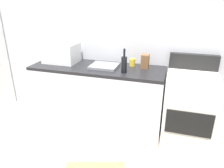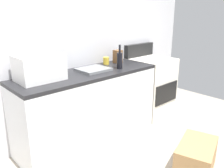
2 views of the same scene
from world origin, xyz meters
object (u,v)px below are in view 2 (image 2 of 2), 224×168
Objects in this scene: stove_oven at (150,86)px; knife_block at (118,57)px; cardboard_box_large at (196,157)px; microwave at (39,67)px; wine_bottle at (120,60)px; coffee_mug at (106,61)px.

knife_block is at bearing 168.55° from stove_oven.
stove_oven reaches higher than cardboard_box_large.
knife_block is 0.33× the size of cardboard_box_large.
stove_oven is at bearing -2.01° from microwave.
stove_oven is at bearing 57.32° from cardboard_box_large.
cardboard_box_large is (0.02, -1.11, -0.85)m from wine_bottle.
wine_bottle is 0.34m from knife_block.
knife_block is at bearing -14.40° from coffee_mug.
wine_bottle is at bearing 91.05° from cardboard_box_large.
coffee_mug is (1.01, 0.10, -0.09)m from microwave.
coffee_mug is at bearing 82.10° from wine_bottle.
stove_oven is 2.00× the size of cardboard_box_large.
wine_bottle reaches higher than microwave.
microwave reaches higher than coffee_mug.
cardboard_box_large is at bearing -88.95° from wine_bottle.
stove_oven is 0.93m from coffee_mug.
coffee_mug is (0.04, 0.30, -0.06)m from wine_bottle.
coffee_mug is (-0.78, 0.17, 0.48)m from stove_oven.
stove_oven is 1.51m from cardboard_box_large.
cardboard_box_large is (-0.02, -1.41, -0.79)m from coffee_mug.
wine_bottle reaches higher than knife_block.
stove_oven is at bearing -12.12° from coffee_mug.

